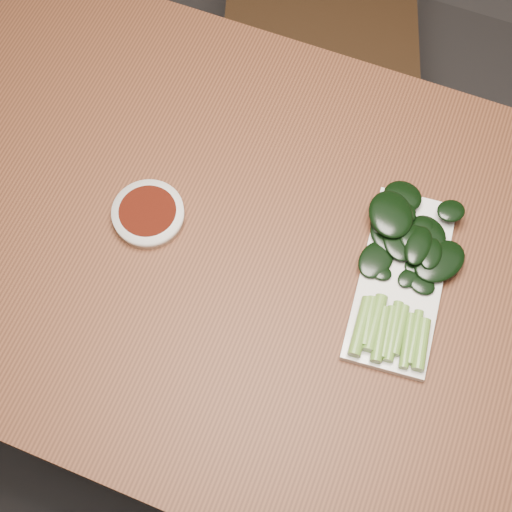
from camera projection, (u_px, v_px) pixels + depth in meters
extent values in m
plane|color=#2B2929|center=(270.00, 377.00, 1.77)|extent=(6.00, 6.00, 0.00)
cube|color=#4D2816|center=(279.00, 261.00, 1.11)|extent=(1.40, 0.80, 0.04)
cylinder|color=#4D2816|center=(71.00, 109.00, 1.67)|extent=(0.05, 0.05, 0.71)
cube|color=black|center=(321.00, 12.00, 1.69)|extent=(0.57, 0.57, 0.04)
cylinder|color=black|center=(236.00, 131.00, 1.82)|extent=(0.04, 0.04, 0.41)
cylinder|color=black|center=(389.00, 138.00, 1.82)|extent=(0.04, 0.04, 0.41)
cylinder|color=black|center=(245.00, 13.00, 1.98)|extent=(0.04, 0.04, 0.41)
cylinder|color=black|center=(386.00, 19.00, 1.97)|extent=(0.04, 0.04, 0.41)
cylinder|color=silver|center=(148.00, 214.00, 1.10)|extent=(0.11, 0.11, 0.02)
cylinder|color=#3C0E05|center=(148.00, 211.00, 1.09)|extent=(0.09, 0.09, 0.00)
cube|color=silver|center=(401.00, 280.00, 1.06)|extent=(0.15, 0.30, 0.01)
cylinder|color=#59822C|center=(361.00, 326.00, 1.02)|extent=(0.03, 0.09, 0.02)
cylinder|color=#59822C|center=(369.00, 322.00, 1.02)|extent=(0.03, 0.08, 0.02)
cylinder|color=#59822C|center=(375.00, 323.00, 1.02)|extent=(0.03, 0.09, 0.02)
cylinder|color=#59822C|center=(380.00, 334.00, 1.01)|extent=(0.03, 0.08, 0.02)
cylinder|color=#59822C|center=(388.00, 332.00, 1.02)|extent=(0.02, 0.08, 0.01)
cylinder|color=#59822C|center=(393.00, 331.00, 1.02)|extent=(0.03, 0.09, 0.02)
cylinder|color=#59822C|center=(400.00, 330.00, 1.02)|extent=(0.02, 0.08, 0.01)
cylinder|color=#59822C|center=(407.00, 341.00, 1.01)|extent=(0.03, 0.08, 0.01)
cylinder|color=#59822C|center=(414.00, 337.00, 1.01)|extent=(0.02, 0.08, 0.01)
cylinder|color=#59822C|center=(421.00, 344.00, 1.01)|extent=(0.03, 0.08, 0.02)
ellipsoid|color=black|center=(376.00, 259.00, 1.06)|extent=(0.06, 0.08, 0.01)
ellipsoid|color=black|center=(391.00, 214.00, 1.08)|extent=(0.10, 0.10, 0.02)
ellipsoid|color=black|center=(428.00, 233.00, 1.08)|extent=(0.08, 0.08, 0.01)
ellipsoid|color=black|center=(400.00, 208.00, 1.08)|extent=(0.07, 0.06, 0.01)
ellipsoid|color=black|center=(395.00, 209.00, 1.10)|extent=(0.09, 0.09, 0.01)
ellipsoid|color=black|center=(405.00, 219.00, 1.09)|extent=(0.04, 0.05, 0.01)
ellipsoid|color=black|center=(431.00, 253.00, 1.06)|extent=(0.04, 0.05, 0.01)
ellipsoid|color=black|center=(451.00, 211.00, 1.08)|extent=(0.06, 0.06, 0.01)
ellipsoid|color=black|center=(418.00, 245.00, 1.06)|extent=(0.04, 0.07, 0.01)
ellipsoid|color=black|center=(388.00, 240.00, 1.07)|extent=(0.08, 0.07, 0.01)
ellipsoid|color=black|center=(393.00, 216.00, 1.09)|extent=(0.08, 0.10, 0.01)
ellipsoid|color=black|center=(424.00, 227.00, 1.08)|extent=(0.03, 0.04, 0.01)
ellipsoid|color=black|center=(403.00, 196.00, 1.10)|extent=(0.07, 0.06, 0.01)
ellipsoid|color=black|center=(399.00, 243.00, 1.07)|extent=(0.07, 0.07, 0.01)
ellipsoid|color=black|center=(416.00, 240.00, 1.07)|extent=(0.07, 0.06, 0.01)
ellipsoid|color=black|center=(440.00, 261.00, 1.06)|extent=(0.10, 0.10, 0.01)
ellipsoid|color=black|center=(408.00, 278.00, 1.05)|extent=(0.04, 0.04, 0.01)
ellipsoid|color=black|center=(381.00, 272.00, 1.05)|extent=(0.03, 0.03, 0.01)
ellipsoid|color=black|center=(415.00, 267.00, 1.06)|extent=(0.04, 0.03, 0.01)
ellipsoid|color=black|center=(422.00, 285.00, 1.05)|extent=(0.04, 0.04, 0.01)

